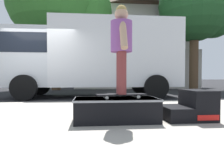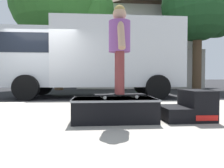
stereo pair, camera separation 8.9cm
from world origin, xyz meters
The scene contains 9 objects.
ground_plane centered at (0.00, 0.00, 0.00)m, with size 140.00×140.00×0.00m, color black.
skate_box centered at (2.18, -3.26, 0.31)m, with size 1.30×0.71×0.36m.
kicker_ramp centered at (3.41, -3.26, 0.32)m, with size 0.77×0.67×0.48m.
skateboard centered at (2.26, -3.31, 0.54)m, with size 0.80×0.31×0.07m.
skater_kid centered at (2.26, -3.31, 1.35)m, with size 0.33×0.70×1.37m.
box_truck centered at (1.81, 2.20, 1.70)m, with size 6.91×2.63×3.05m.
street_tree_main centered at (8.69, 6.59, 5.25)m, with size 5.00×4.54×7.67m.
street_tree_neighbour centered at (-0.07, 7.29, 5.58)m, with size 6.58×5.98×8.75m.
house_behind centered at (5.17, 12.03, 4.24)m, with size 9.54×8.22×8.40m.
Camera 2 is at (1.87, -6.59, 0.81)m, focal length 34.13 mm.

